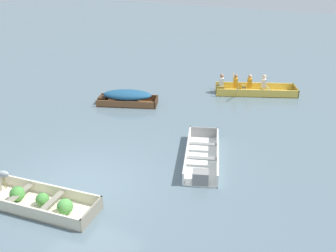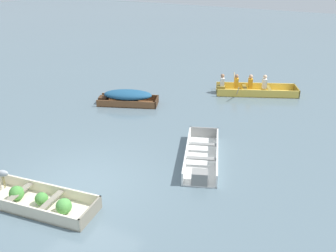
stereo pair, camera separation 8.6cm
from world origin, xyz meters
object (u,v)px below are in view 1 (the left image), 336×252
at_px(dinghy_cream_foreground, 35,200).
at_px(skiff_wooden_brown_near_moored, 127,97).
at_px(heron_on_dinghy, 2,173).
at_px(skiff_white_mid_moored, 202,158).
at_px(rowboat_yellow_with_crew, 250,89).

distance_m(dinghy_cream_foreground, skiff_wooden_brown_near_moored, 7.45).
xyz_separation_m(skiff_wooden_brown_near_moored, heron_on_dinghy, (1.23, -7.44, 0.55)).
xyz_separation_m(dinghy_cream_foreground, skiff_wooden_brown_near_moored, (-1.96, 7.19, 0.19)).
xyz_separation_m(skiff_white_mid_moored, heron_on_dinghy, (-3.64, -4.35, 0.76)).
distance_m(skiff_wooden_brown_near_moored, rowboat_yellow_with_crew, 5.81).
bearing_deg(skiff_wooden_brown_near_moored, heron_on_dinghy, -80.59).
relative_size(skiff_wooden_brown_near_moored, skiff_white_mid_moored, 0.83).
height_order(dinghy_cream_foreground, heron_on_dinghy, heron_on_dinghy).
xyz_separation_m(dinghy_cream_foreground, rowboat_yellow_with_crew, (2.34, 11.09, 0.06)).
bearing_deg(skiff_wooden_brown_near_moored, skiff_white_mid_moored, -32.39).
relative_size(dinghy_cream_foreground, skiff_wooden_brown_near_moored, 1.26).
xyz_separation_m(rowboat_yellow_with_crew, heron_on_dinghy, (-3.07, -11.33, 0.68)).
distance_m(skiff_wooden_brown_near_moored, heron_on_dinghy, 7.56).
xyz_separation_m(skiff_wooden_brown_near_moored, skiff_white_mid_moored, (4.87, -3.09, -0.21)).
height_order(skiff_wooden_brown_near_moored, rowboat_yellow_with_crew, rowboat_yellow_with_crew).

